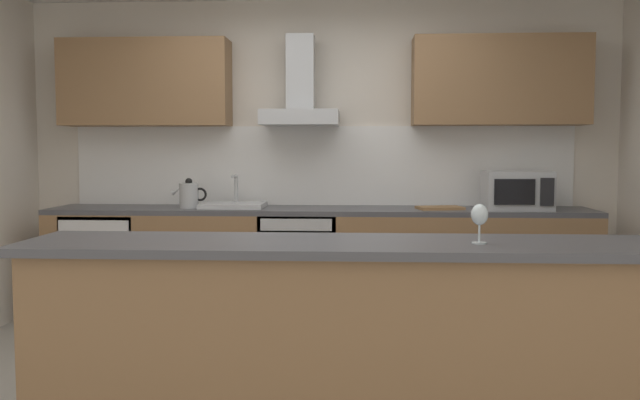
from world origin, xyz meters
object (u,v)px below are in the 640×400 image
Objects in this scene: refrigerator at (108,266)px; wine_glass at (480,216)px; kettle at (189,195)px; sink at (234,204)px; oven at (299,263)px; range_hood at (300,97)px; chopping_board at (440,208)px; microwave at (517,190)px.

refrigerator is 3.50m from wine_glass.
sink is at bearing 7.30° from kettle.
range_hood is at bearing 90.00° from oven.
chopping_board is (1.63, -0.03, -0.02)m from sink.
kettle reaches higher than oven.
kettle is at bearing 129.92° from wine_glass.
chopping_board is at bearing -7.90° from range_hood.
kettle is 1.62× the size of wine_glass.
sink is 1.47× the size of chopping_board.
sink is (1.03, 0.01, 0.50)m from refrigerator.
wine_glass is at bearing -56.23° from sink.
microwave reaches higher than sink.
chopping_board is at bearing -1.23° from oven.
range_hood is 2.12× the size of chopping_board.
refrigerator is at bearing 179.55° from chopping_board.
sink is at bearing -167.37° from range_hood.
sink is at bearing 179.00° from microwave.
sink is 2.81× the size of wine_glass.
chopping_board is at bearing 179.59° from microwave.
refrigerator is at bearing 179.56° from microwave.
microwave is at bearing -5.31° from range_hood.
wine_glass is at bearing -106.89° from microwave.
range_hood is (1.56, 0.13, 1.36)m from refrigerator.
kettle is (0.68, -0.03, 0.58)m from refrigerator.
range_hood is at bearing 112.64° from wine_glass.
wine_glass reaches higher than oven.
kettle is at bearing -172.70° from sink.
microwave is 2.36m from wine_glass.
kettle is 0.40× the size of range_hood.
microwave reaches higher than wine_glass.
wine_glass is (1.01, -2.42, -0.72)m from range_hood.
refrigerator is 1.18× the size of range_hood.
oven is 2.57m from wine_glass.
range_hood reaches higher than refrigerator.
refrigerator is 2.50× the size of chopping_board.
refrigerator is 2.71m from chopping_board.
refrigerator is (-1.56, -0.00, -0.03)m from oven.
wine_glass is (2.57, -2.28, 0.64)m from refrigerator.
oven is 1.60× the size of microwave.
refrigerator is at bearing -179.24° from sink.
oven is at bearing 113.78° from wine_glass.
range_hood is at bearing 4.84° from refrigerator.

